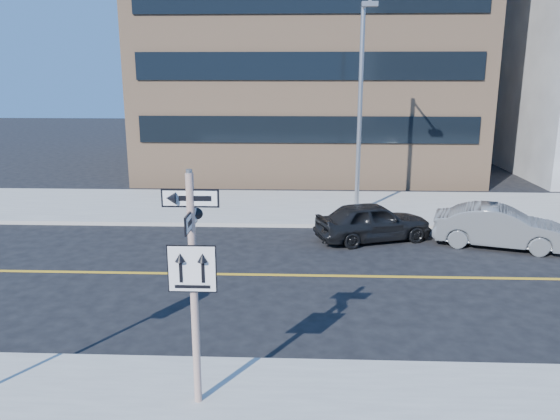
{
  "coord_description": "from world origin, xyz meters",
  "views": [
    {
      "loc": [
        1.76,
        -10.8,
        5.65
      ],
      "look_at": [
        1.15,
        4.0,
        1.94
      ],
      "focal_mm": 35.0,
      "sensor_mm": 36.0,
      "label": 1
    }
  ],
  "objects_px": {
    "streetlight_a": "(361,97)",
    "sign_pole": "(193,277)",
    "parked_car_a": "(373,221)",
    "parked_car_b": "(499,227)"
  },
  "relations": [
    {
      "from": "streetlight_a",
      "to": "parked_car_b",
      "type": "bearing_deg",
      "value": -41.16
    },
    {
      "from": "parked_car_a",
      "to": "parked_car_b",
      "type": "bearing_deg",
      "value": -116.54
    },
    {
      "from": "streetlight_a",
      "to": "sign_pole",
      "type": "bearing_deg",
      "value": -106.77
    },
    {
      "from": "sign_pole",
      "to": "streetlight_a",
      "type": "distance_m",
      "value": 14.05
    },
    {
      "from": "parked_car_a",
      "to": "streetlight_a",
      "type": "height_order",
      "value": "streetlight_a"
    },
    {
      "from": "parked_car_a",
      "to": "parked_car_b",
      "type": "distance_m",
      "value": 4.15
    },
    {
      "from": "sign_pole",
      "to": "parked_car_b",
      "type": "xyz_separation_m",
      "value": [
        8.34,
        9.47,
        -1.74
      ]
    },
    {
      "from": "parked_car_a",
      "to": "streetlight_a",
      "type": "xyz_separation_m",
      "value": [
        -0.23,
        3.23,
        4.07
      ]
    },
    {
      "from": "parked_car_b",
      "to": "streetlight_a",
      "type": "relative_size",
      "value": 0.53
    },
    {
      "from": "sign_pole",
      "to": "parked_car_a",
      "type": "xyz_separation_m",
      "value": [
        4.23,
        10.04,
        -1.75
      ]
    }
  ]
}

